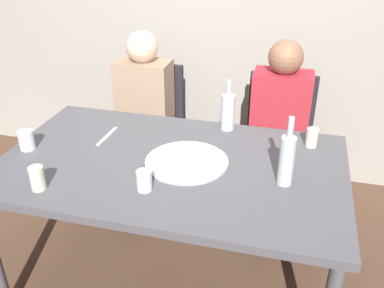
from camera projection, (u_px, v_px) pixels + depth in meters
The scene contains 14 objects.
ground_plane at pixel (174, 276), 2.41m from camera, with size 8.00×8.00×0.00m, color #513828.
dining_table at pixel (171, 174), 2.08m from camera, with size 1.66×0.99×0.76m.
pizza_tray at pixel (187, 162), 2.04m from camera, with size 0.40×0.40×0.01m, color #ADADB2.
wine_bottle at pixel (287, 159), 1.82m from camera, with size 0.07×0.07×0.32m.
beer_bottle at pixel (228, 111), 2.31m from camera, with size 0.08×0.08×0.28m.
tumbler_near at pixel (144, 181), 1.82m from camera, with size 0.07×0.07×0.09m, color silver.
tumbler_far at pixel (37, 178), 1.82m from camera, with size 0.06×0.06×0.11m, color beige.
wine_glass at pixel (312, 138), 2.16m from camera, with size 0.06×0.06×0.10m, color beige.
short_glass at pixel (26, 140), 2.14m from camera, with size 0.08×0.08×0.10m, color silver.
table_knife at pixel (107, 136), 2.28m from camera, with size 0.22×0.02×0.01m, color #B7B7BC.
chair_left at pixel (149, 121), 3.02m from camera, with size 0.44×0.44×0.90m.
chair_right at pixel (278, 135), 2.82m from camera, with size 0.44×0.44×0.90m.
guest_in_sweater at pixel (140, 113), 2.83m from camera, with size 0.36×0.56×1.17m.
guest_in_beanie at pixel (278, 128), 2.63m from camera, with size 0.36×0.56×1.17m.
Camera 1 is at (0.54, -1.68, 1.80)m, focal length 39.60 mm.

